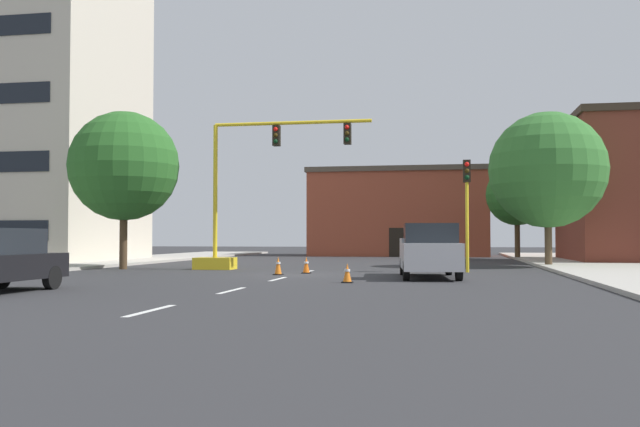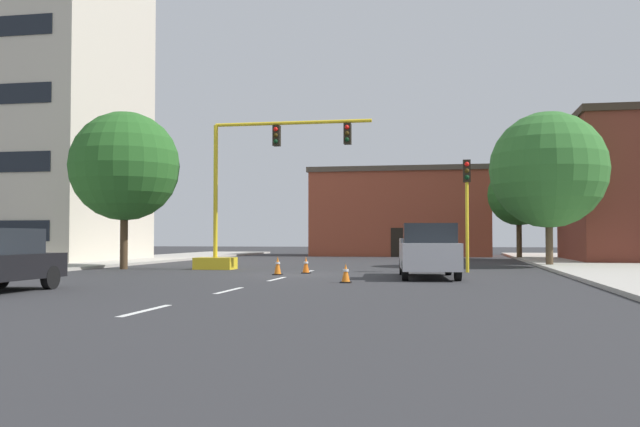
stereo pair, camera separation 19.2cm
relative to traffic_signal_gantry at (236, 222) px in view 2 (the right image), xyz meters
The scene contains 18 objects.
ground_plane 5.77m from the traffic_signal_gantry, 46.50° to the right, with size 160.00×160.00×0.00m, color #2D2D30.
sidewalk_left 10.80m from the traffic_signal_gantry, 157.05° to the left, with size 6.00×56.00×0.14m, color #B2ADA3.
sidewalk_right 17.72m from the traffic_signal_gantry, 13.58° to the left, with size 6.00×56.00×0.14m, color #B2ADA3.
lane_stripe_seg_0 18.38m from the traffic_signal_gantry, 78.38° to the right, with size 0.16×2.40×0.01m, color silver.
lane_stripe_seg_1 13.09m from the traffic_signal_gantry, 73.46° to the right, with size 0.16×2.40×0.01m, color silver.
lane_stripe_seg_2 8.09m from the traffic_signal_gantry, 61.87° to the right, with size 0.16×2.40×0.01m, color silver.
lane_stripe_seg_3 4.49m from the traffic_signal_gantry, 20.46° to the right, with size 0.16×2.40×0.01m, color silver.
building_tall_left 20.01m from the traffic_signal_gantry, 154.27° to the left, with size 12.87×11.08×22.36m.
building_brick_center 26.67m from the traffic_signal_gantry, 77.30° to the left, with size 14.20×8.11×6.95m.
traffic_signal_gantry is the anchor object (origin of this frame).
traffic_light_pole_right 10.60m from the traffic_signal_gantry, ahead, with size 0.32×0.47×4.80m.
tree_left_near 5.92m from the traffic_signal_gantry, behind, with size 5.13×5.13×7.40m.
tree_right_mid 15.72m from the traffic_signal_gantry, 19.40° to the left, with size 5.82×5.82×7.77m.
tree_right_far 22.95m from the traffic_signal_gantry, 51.19° to the left, with size 4.16×4.16×6.45m.
pickup_truck_silver 10.39m from the traffic_signal_gantry, 29.53° to the right, with size 2.49×5.56×1.99m.
traffic_cone_roadside_a 5.48m from the traffic_signal_gantry, 54.07° to the right, with size 0.36×0.36×0.74m.
traffic_cone_roadside_b 5.18m from the traffic_signal_gantry, 36.19° to the right, with size 0.36×0.36×0.70m.
traffic_cone_roadside_c 10.80m from the traffic_signal_gantry, 52.96° to the right, with size 0.36×0.36×0.64m.
Camera 2 is at (6.16, -27.53, 1.50)m, focal length 39.56 mm.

